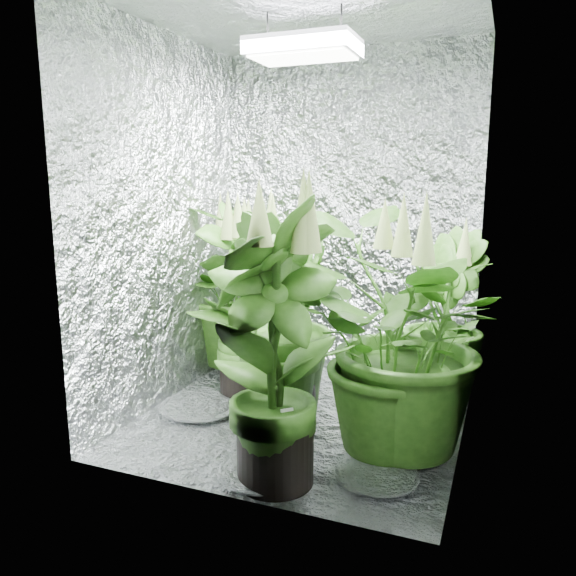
# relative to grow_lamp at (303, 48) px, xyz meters

# --- Properties ---
(ground) EXTENTS (1.60, 1.60, 0.00)m
(ground) POSITION_rel_grow_lamp_xyz_m (0.00, 0.00, -1.83)
(ground) COLOR silver
(ground) RESTS_ON ground
(walls) EXTENTS (1.62, 1.62, 2.00)m
(walls) POSITION_rel_grow_lamp_xyz_m (0.00, 0.00, -0.83)
(walls) COLOR silver
(walls) RESTS_ON ground
(ceiling) EXTENTS (1.60, 1.60, 0.01)m
(ceiling) POSITION_rel_grow_lamp_xyz_m (0.00, 0.00, 0.17)
(ceiling) COLOR silver
(ceiling) RESTS_ON walls
(grow_lamp) EXTENTS (0.50, 0.30, 0.22)m
(grow_lamp) POSITION_rel_grow_lamp_xyz_m (0.00, 0.00, 0.00)
(grow_lamp) COLOR gray
(grow_lamp) RESTS_ON ceiling
(plant_a) EXTENTS (1.15, 1.15, 1.14)m
(plant_a) POSITION_rel_grow_lamp_xyz_m (-0.64, 0.63, -1.29)
(plant_a) COLOR black
(plant_a) RESTS_ON ground
(plant_b) EXTENTS (0.72, 0.72, 1.18)m
(plant_b) POSITION_rel_grow_lamp_xyz_m (-0.40, 0.15, -1.28)
(plant_b) COLOR black
(plant_b) RESTS_ON ground
(plant_c) EXTENTS (0.67, 0.67, 1.04)m
(plant_c) POSITION_rel_grow_lamp_xyz_m (0.64, 0.43, -1.34)
(plant_c) COLOR black
(plant_c) RESTS_ON ground
(plant_d) EXTENTS (0.63, 0.63, 0.90)m
(plant_d) POSITION_rel_grow_lamp_xyz_m (-0.16, 0.24, -1.42)
(plant_d) COLOR black
(plant_d) RESTS_ON ground
(plant_e) EXTENTS (1.30, 1.30, 1.18)m
(plant_e) POSITION_rel_grow_lamp_xyz_m (0.53, -0.23, -1.27)
(plant_e) COLOR black
(plant_e) RESTS_ON ground
(plant_f) EXTENTS (0.77, 0.77, 1.26)m
(plant_f) POSITION_rel_grow_lamp_xyz_m (0.11, -0.62, -1.24)
(plant_f) COLOR black
(plant_f) RESTS_ON ground
(plant_g) EXTENTS (0.82, 0.82, 1.17)m
(plant_g) POSITION_rel_grow_lamp_xyz_m (-0.02, -0.16, -1.28)
(plant_g) COLOR black
(plant_g) RESTS_ON ground
(circulation_fan) EXTENTS (0.14, 0.28, 0.32)m
(circulation_fan) POSITION_rel_grow_lamp_xyz_m (0.62, 0.30, -1.69)
(circulation_fan) COLOR black
(circulation_fan) RESTS_ON ground
(plant_label) EXTENTS (0.06, 0.05, 0.08)m
(plant_label) POSITION_rel_grow_lamp_xyz_m (0.18, -0.66, -1.53)
(plant_label) COLOR white
(plant_label) RESTS_ON plant_f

